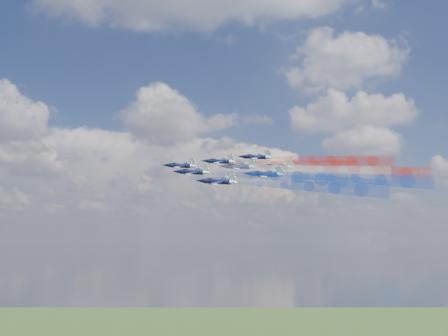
# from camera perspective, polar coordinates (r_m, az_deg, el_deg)

# --- Properties ---
(jet_lead) EXTENTS (15.06, 13.64, 7.49)m
(jet_lead) POSITION_cam_1_polar(r_m,az_deg,el_deg) (167.81, -4.83, 0.25)
(jet_lead) COLOR black
(trail_lead) EXTENTS (39.32, 15.24, 8.88)m
(trail_lead) POSITION_cam_1_polar(r_m,az_deg,el_deg) (158.43, 3.48, -0.10)
(trail_lead) COLOR white
(jet_inner_left) EXTENTS (15.06, 13.64, 7.49)m
(jet_inner_left) POSITION_cam_1_polar(r_m,az_deg,el_deg) (154.49, -3.50, -0.46)
(jet_inner_left) COLOR black
(trail_inner_left) EXTENTS (39.32, 15.24, 8.88)m
(trail_inner_left) POSITION_cam_1_polar(r_m,az_deg,el_deg) (145.85, 5.63, -0.88)
(trail_inner_left) COLOR blue
(jet_inner_right) EXTENTS (15.06, 13.64, 7.49)m
(jet_inner_right) POSITION_cam_1_polar(r_m,az_deg,el_deg) (171.74, -0.52, 0.73)
(jet_inner_right) COLOR black
(trail_inner_right) EXTENTS (39.32, 15.24, 8.88)m
(trail_inner_right) POSITION_cam_1_polar(r_m,az_deg,el_deg) (164.16, 7.77, 0.41)
(trail_inner_right) COLOR red
(jet_outer_left) EXTENTS (15.06, 13.64, 7.49)m
(jet_outer_left) POSITION_cam_1_polar(r_m,az_deg,el_deg) (142.58, -0.69, -1.51)
(jet_outer_left) COLOR black
(trail_outer_left) EXTENTS (39.32, 15.24, 8.88)m
(trail_outer_left) POSITION_cam_1_polar(r_m,az_deg,el_deg) (135.33, 9.37, -2.02)
(trail_outer_left) COLOR blue
(jet_center_third) EXTENTS (15.06, 13.64, 7.49)m
(jet_center_third) POSITION_cam_1_polar(r_m,az_deg,el_deg) (160.62, 1.62, 0.14)
(jet_center_third) COLOR black
(trail_center_third) EXTENTS (39.32, 15.24, 8.88)m
(trail_center_third) POSITION_cam_1_polar(r_m,az_deg,el_deg) (154.10, 10.58, -0.23)
(trail_center_third) COLOR white
(jet_outer_right) EXTENTS (15.06, 13.64, 7.49)m
(jet_outer_right) POSITION_cam_1_polar(r_m,az_deg,el_deg) (176.59, 3.55, 1.22)
(jet_outer_right) COLOR black
(trail_outer_right) EXTENTS (39.32, 15.24, 8.88)m
(trail_outer_right) POSITION_cam_1_polar(r_m,az_deg,el_deg) (170.72, 11.72, 0.92)
(trail_outer_right) COLOR red
(jet_rear_left) EXTENTS (15.06, 13.64, 7.49)m
(jet_rear_left) POSITION_cam_1_polar(r_m,az_deg,el_deg) (148.86, 4.56, -0.70)
(jet_rear_left) COLOR black
(trail_rear_left) EXTENTS (39.32, 15.24, 8.88)m
(trail_rear_left) POSITION_cam_1_polar(r_m,az_deg,el_deg) (143.81, 14.33, -1.13)
(trail_rear_left) COLOR blue
(jet_rear_right) EXTENTS (15.06, 13.64, 7.49)m
(jet_rear_right) POSITION_cam_1_polar(r_m,az_deg,el_deg) (163.68, 5.84, 0.09)
(jet_rear_right) COLOR black
(trail_rear_right) EXTENTS (39.32, 15.24, 8.88)m
(trail_rear_right) POSITION_cam_1_polar(r_m,az_deg,el_deg) (158.97, 14.72, -0.27)
(trail_rear_right) COLOR red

